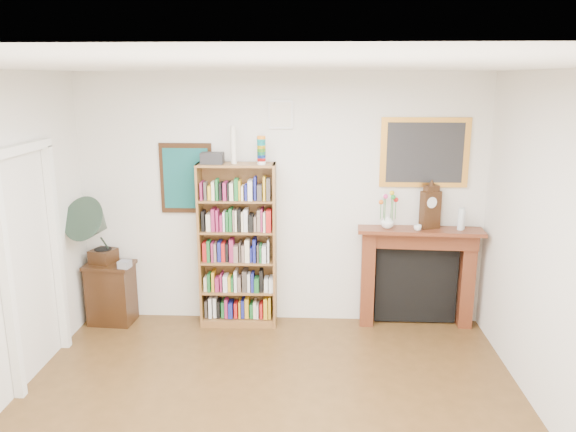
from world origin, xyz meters
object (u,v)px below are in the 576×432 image
object	(u,v)px
bookshelf	(237,237)
fireplace	(417,268)
side_cabinet	(112,293)
cd_stack	(125,264)
gramophone	(96,226)
bottle_left	(461,219)
bottle_right	(462,220)
flower_vase	(388,221)
mantel_clock	(430,208)
teacup	(418,228)

from	to	relation	value
bookshelf	fireplace	size ratio (longest dim) A/B	1.55
side_cabinet	cd_stack	size ratio (longest dim) A/B	5.88
gramophone	bottle_left	xyz separation A→B (m)	(3.95, 0.13, 0.10)
bottle_right	bottle_left	bearing A→B (deg)	-128.09
gramophone	flower_vase	world-z (taller)	gramophone
mantel_clock	flower_vase	xyz separation A→B (m)	(-0.46, -0.02, -0.15)
fireplace	mantel_clock	world-z (taller)	mantel_clock
side_cabinet	teacup	xyz separation A→B (m)	(3.40, -0.02, 0.82)
cd_stack	mantel_clock	bearing A→B (deg)	3.81
side_cabinet	fireplace	world-z (taller)	fireplace
cd_stack	bottle_left	world-z (taller)	bottle_left
side_cabinet	mantel_clock	xyz separation A→B (m)	(3.55, 0.09, 1.01)
mantel_clock	teacup	distance (m)	0.27
teacup	side_cabinet	bearing A→B (deg)	179.60
mantel_clock	teacup	world-z (taller)	mantel_clock
bookshelf	bottle_left	bearing A→B (deg)	-1.11
gramophone	bookshelf	bearing A→B (deg)	22.02
side_cabinet	bottle_right	size ratio (longest dim) A/B	3.53
bookshelf	bottle_left	world-z (taller)	bookshelf
side_cabinet	mantel_clock	distance (m)	3.69
flower_vase	bottle_left	xyz separation A→B (m)	(0.78, -0.03, 0.04)
mantel_clock	teacup	xyz separation A→B (m)	(-0.15, -0.11, -0.20)
flower_vase	bottle_right	bearing A→B (deg)	0.07
flower_vase	bottle_right	world-z (taller)	bottle_right
gramophone	teacup	world-z (taller)	gramophone
gramophone	bottle_left	world-z (taller)	gramophone
flower_vase	teacup	xyz separation A→B (m)	(0.31, -0.09, -0.04)
mantel_clock	teacup	size ratio (longest dim) A/B	5.84
gramophone	teacup	size ratio (longest dim) A/B	9.98
mantel_clock	bookshelf	bearing A→B (deg)	159.26
bookshelf	flower_vase	xyz separation A→B (m)	(1.64, 0.03, 0.19)
gramophone	mantel_clock	size ratio (longest dim) A/B	1.71
bottle_right	mantel_clock	bearing A→B (deg)	176.72
gramophone	mantel_clock	xyz separation A→B (m)	(3.62, 0.19, 0.20)
side_cabinet	teacup	bearing A→B (deg)	3.53
bookshelf	mantel_clock	size ratio (longest dim) A/B	4.47
cd_stack	side_cabinet	bearing A→B (deg)	149.35
mantel_clock	bottle_left	xyz separation A→B (m)	(0.32, -0.05, -0.11)
mantel_clock	fireplace	bearing A→B (deg)	146.91
teacup	bookshelf	bearing A→B (deg)	178.23
teacup	bottle_right	size ratio (longest dim) A/B	0.41
cd_stack	flower_vase	bearing A→B (deg)	4.00
mantel_clock	bottle_right	distance (m)	0.37
side_cabinet	cd_stack	world-z (taller)	cd_stack
side_cabinet	bottle_left	size ratio (longest dim) A/B	2.94
flower_vase	cd_stack	bearing A→B (deg)	-176.00
fireplace	teacup	size ratio (longest dim) A/B	16.84
gramophone	fireplace	bearing A→B (deg)	20.35
side_cabinet	fireplace	size ratio (longest dim) A/B	0.52
bookshelf	flower_vase	world-z (taller)	bookshelf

